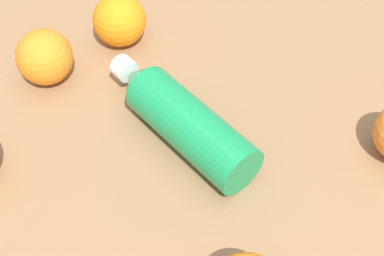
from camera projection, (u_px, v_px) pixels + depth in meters
name	position (u px, v px, depth m)	size (l,w,h in m)	color
ground_plane	(218.00, 127.00, 0.76)	(2.40, 2.40, 0.00)	olive
water_bottle	(181.00, 118.00, 0.72)	(0.22, 0.19, 0.07)	#198C4C
orange_4	(119.00, 20.00, 0.84)	(0.08, 0.08, 0.08)	orange
orange_5	(45.00, 57.00, 0.79)	(0.08, 0.08, 0.08)	orange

